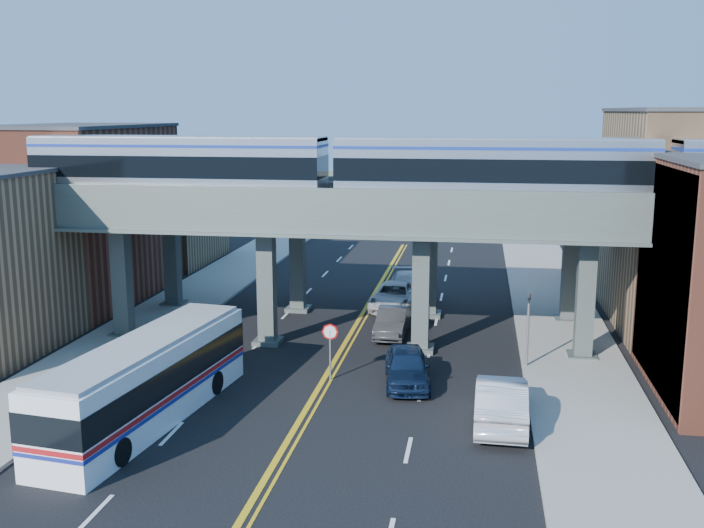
# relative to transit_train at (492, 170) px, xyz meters

# --- Properties ---
(ground) EXTENTS (120.00, 120.00, 0.00)m
(ground) POSITION_rel_transit_train_xyz_m (-7.34, -8.00, -9.25)
(ground) COLOR black
(ground) RESTS_ON ground
(sidewalk_west) EXTENTS (5.00, 70.00, 0.16)m
(sidewalk_west) POSITION_rel_transit_train_xyz_m (-18.84, 2.00, -9.17)
(sidewalk_west) COLOR gray
(sidewalk_west) RESTS_ON ground
(sidewalk_east) EXTENTS (5.00, 70.00, 0.16)m
(sidewalk_east) POSITION_rel_transit_train_xyz_m (4.16, 2.00, -9.17)
(sidewalk_east) COLOR gray
(sidewalk_east) RESTS_ON ground
(building_west_b) EXTENTS (8.00, 14.00, 11.00)m
(building_west_b) POSITION_rel_transit_train_xyz_m (-25.84, 8.00, -3.75)
(building_west_b) COLOR brown
(building_west_b) RESTS_ON ground
(building_west_c) EXTENTS (8.00, 10.00, 8.00)m
(building_west_c) POSITION_rel_transit_train_xyz_m (-25.84, 21.00, -5.25)
(building_west_c) COLOR #946F4C
(building_west_c) RESTS_ON ground
(building_east_b) EXTENTS (8.00, 14.00, 12.00)m
(building_east_b) POSITION_rel_transit_train_xyz_m (11.16, 8.00, -3.25)
(building_east_b) COLOR #946F4C
(building_east_b) RESTS_ON ground
(building_east_c) EXTENTS (8.00, 10.00, 9.00)m
(building_east_c) POSITION_rel_transit_train_xyz_m (11.16, 21.00, -4.75)
(building_east_c) COLOR brown
(building_east_c) RESTS_ON ground
(mural_panel) EXTENTS (0.10, 9.50, 9.50)m
(mural_panel) POSITION_rel_transit_train_xyz_m (7.21, -4.00, -4.50)
(mural_panel) COLOR teal
(mural_panel) RESTS_ON ground
(elevated_viaduct_near) EXTENTS (52.00, 3.60, 7.40)m
(elevated_viaduct_near) POSITION_rel_transit_train_xyz_m (-7.34, 0.00, -2.78)
(elevated_viaduct_near) COLOR #434D4A
(elevated_viaduct_near) RESTS_ON ground
(elevated_viaduct_far) EXTENTS (52.00, 3.60, 7.40)m
(elevated_viaduct_far) POSITION_rel_transit_train_xyz_m (-7.34, 7.00, -2.78)
(elevated_viaduct_far) COLOR #434D4A
(elevated_viaduct_far) RESTS_ON ground
(transit_train) EXTENTS (46.77, 2.93, 3.42)m
(transit_train) POSITION_rel_transit_train_xyz_m (0.00, 0.00, 0.00)
(transit_train) COLOR black
(transit_train) RESTS_ON elevated_viaduct_near
(stop_sign) EXTENTS (0.76, 0.09, 2.63)m
(stop_sign) POSITION_rel_transit_train_xyz_m (-7.04, -5.00, -7.49)
(stop_sign) COLOR slate
(stop_sign) RESTS_ON ground
(traffic_signal) EXTENTS (0.15, 0.18, 4.10)m
(traffic_signal) POSITION_rel_transit_train_xyz_m (1.86, -2.00, -6.95)
(traffic_signal) COLOR slate
(traffic_signal) RESTS_ON ground
(transit_bus) EXTENTS (4.20, 12.43, 3.14)m
(transit_bus) POSITION_rel_transit_train_xyz_m (-13.24, -10.85, -7.64)
(transit_bus) COLOR white
(transit_bus) RESTS_ON ground
(car_lane_a) EXTENTS (2.56, 5.03, 1.64)m
(car_lane_a) POSITION_rel_transit_train_xyz_m (-3.54, -5.09, -8.43)
(car_lane_a) COLOR #0E1C36
(car_lane_a) RESTS_ON ground
(car_lane_b) EXTENTS (1.64, 4.57, 1.50)m
(car_lane_b) POSITION_rel_transit_train_xyz_m (-5.05, 2.54, -8.50)
(car_lane_b) COLOR #303032
(car_lane_b) RESTS_ON ground
(car_lane_c) EXTENTS (2.97, 5.83, 1.58)m
(car_lane_c) POSITION_rel_transit_train_xyz_m (-5.54, 8.42, -8.46)
(car_lane_c) COLOR silver
(car_lane_c) RESTS_ON ground
(car_lane_d) EXTENTS (3.12, 6.39, 1.79)m
(car_lane_d) POSITION_rel_transit_train_xyz_m (-4.90, 10.44, -8.35)
(car_lane_d) COLOR silver
(car_lane_d) RESTS_ON ground
(car_parked_curb) EXTENTS (2.06, 5.66, 1.85)m
(car_parked_curb) POSITION_rel_transit_train_xyz_m (0.50, -9.00, -8.32)
(car_parked_curb) COLOR silver
(car_parked_curb) RESTS_ON ground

